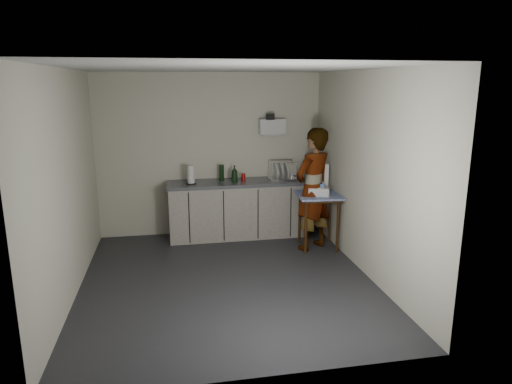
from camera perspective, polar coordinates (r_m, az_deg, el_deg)
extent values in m
plane|color=#242428|center=(5.89, -3.62, -10.95)|extent=(4.00, 4.00, 0.00)
cube|color=beige|center=(7.43, -5.69, 4.64)|extent=(3.60, 0.02, 2.60)
cube|color=beige|center=(5.96, 13.53, 2.14)|extent=(0.02, 4.00, 2.60)
cube|color=beige|center=(5.57, -22.42, 0.70)|extent=(0.02, 4.00, 2.60)
cube|color=silver|center=(5.37, -4.04, 15.17)|extent=(3.60, 4.00, 0.01)
cube|color=black|center=(7.50, -2.21, -5.15)|extent=(2.20, 0.52, 0.08)
cube|color=#BBB3A6|center=(7.38, -2.23, -2.28)|extent=(2.20, 0.58, 0.86)
cube|color=#4F5259|center=(7.27, -2.27, 1.17)|extent=(2.24, 0.62, 0.05)
cube|color=black|center=(7.03, -8.35, -3.22)|extent=(0.02, 0.01, 0.80)
cube|color=black|center=(7.07, -4.05, -3.02)|extent=(0.02, 0.01, 0.80)
cube|color=black|center=(7.15, 0.25, -2.80)|extent=(0.01, 0.01, 0.80)
cube|color=black|center=(7.27, 4.37, -2.57)|extent=(0.02, 0.01, 0.80)
cube|color=white|center=(7.46, 2.03, 8.21)|extent=(0.42, 0.16, 0.24)
cube|color=white|center=(7.52, 1.93, 7.18)|extent=(0.30, 0.06, 0.04)
cube|color=black|center=(7.35, 1.80, 9.39)|extent=(0.14, 0.02, 0.10)
cylinder|color=#3C200D|center=(6.66, 6.24, -4.54)|extent=(0.04, 0.04, 0.76)
cylinder|color=#3C200D|center=(6.77, 10.16, -4.38)|extent=(0.04, 0.04, 0.76)
cylinder|color=#3C200D|center=(7.10, 5.48, -3.37)|extent=(0.04, 0.04, 0.76)
cylinder|color=#3C200D|center=(7.21, 9.17, -3.24)|extent=(0.04, 0.04, 0.76)
cube|color=#3C200D|center=(6.82, 7.87, -0.65)|extent=(0.62, 0.62, 0.04)
cube|color=navy|center=(6.82, 7.88, -0.38)|extent=(0.70, 0.70, 0.03)
imported|color=#B2A593|center=(6.76, 7.13, 0.31)|extent=(0.79, 0.72, 1.82)
imported|color=black|center=(7.15, -2.70, 2.26)|extent=(0.12, 0.12, 0.27)
cylinder|color=red|center=(7.25, -1.59, 1.85)|extent=(0.07, 0.07, 0.12)
cylinder|color=black|center=(7.29, -4.32, 2.42)|extent=(0.08, 0.08, 0.26)
cylinder|color=black|center=(7.13, -8.10, 1.06)|extent=(0.16, 0.16, 0.02)
cylinder|color=white|center=(7.10, -8.14, 2.22)|extent=(0.11, 0.11, 0.28)
cube|color=silver|center=(7.44, 3.31, 1.73)|extent=(0.43, 0.33, 0.02)
cylinder|color=silver|center=(7.23, 2.09, 2.62)|extent=(0.01, 0.01, 0.28)
cylinder|color=silver|center=(7.33, 5.07, 2.72)|extent=(0.01, 0.01, 0.28)
cylinder|color=silver|center=(7.50, 1.61, 3.02)|extent=(0.01, 0.01, 0.28)
cylinder|color=silver|center=(7.60, 4.50, 3.12)|extent=(0.01, 0.01, 0.28)
cylinder|color=white|center=(7.39, 2.50, 2.68)|extent=(0.05, 0.24, 0.24)
cylinder|color=white|center=(7.41, 3.16, 2.71)|extent=(0.05, 0.24, 0.24)
cylinder|color=white|center=(7.43, 3.81, 2.73)|extent=(0.05, 0.24, 0.24)
cube|color=white|center=(6.78, 7.78, -0.27)|extent=(0.38, 0.38, 0.01)
cube|color=white|center=(6.63, 7.85, -0.05)|extent=(0.29, 0.09, 0.11)
cube|color=white|center=(6.91, 7.75, 0.51)|extent=(0.29, 0.09, 0.11)
cube|color=white|center=(6.76, 6.56, 0.26)|extent=(0.09, 0.29, 0.11)
cube|color=white|center=(6.78, 9.04, 0.21)|extent=(0.09, 0.29, 0.11)
cube|color=white|center=(6.88, 7.80, 2.22)|extent=(0.30, 0.10, 0.30)
cylinder|color=white|center=(6.77, 7.80, 0.23)|extent=(0.20, 0.20, 0.11)
sphere|color=#F25995|center=(6.72, 7.40, 0.81)|extent=(0.07, 0.07, 0.07)
sphere|color=#5D94FF|center=(6.72, 8.27, 0.78)|extent=(0.07, 0.07, 0.07)
sphere|color=#62EF8C|center=(6.80, 7.80, 0.95)|extent=(0.07, 0.07, 0.07)
sphere|color=#F25995|center=(6.79, 7.42, 0.95)|extent=(0.07, 0.07, 0.07)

